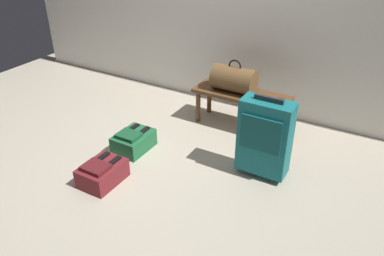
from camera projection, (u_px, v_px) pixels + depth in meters
name	position (u px, v px, depth m)	size (l,w,h in m)	color
ground_plane	(161.00, 170.00, 3.40)	(6.60, 6.60, 0.00)	#B2A893
bench	(242.00, 98.00, 3.93)	(1.00, 0.36, 0.39)	brown
duffel_bag_brown	(234.00, 79.00, 3.88)	(0.44, 0.26, 0.34)	brown
cell_phone	(279.00, 101.00, 3.72)	(0.07, 0.14, 0.01)	black
suitcase_upright_teal	(265.00, 137.00, 3.16)	(0.43, 0.23, 0.75)	#14666B
backpack_green	(134.00, 141.00, 3.65)	(0.28, 0.38, 0.21)	#1E6038
backpack_maroon	(102.00, 173.00, 3.21)	(0.28, 0.38, 0.21)	maroon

